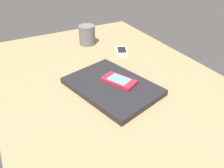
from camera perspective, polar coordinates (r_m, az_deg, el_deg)
name	(u,v)px	position (r cm, az deg, el deg)	size (l,w,h in cm)	color
desk_surface	(112,85)	(83.43, -0.02, -0.35)	(120.00, 80.00, 3.00)	#9E7751
laptop_closed	(112,86)	(78.39, 0.00, -0.58)	(31.62, 22.30, 2.10)	black
cell_phone_on_laptop	(119,81)	(78.32, 1.81, 0.84)	(13.31, 10.68, 1.34)	red
cell_phone_on_desk	(122,51)	(105.42, 2.52, 8.53)	(11.36, 8.66, 1.11)	silver
pen_cup	(87,35)	(112.87, -6.40, 12.38)	(7.95, 7.95, 9.37)	#595B60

